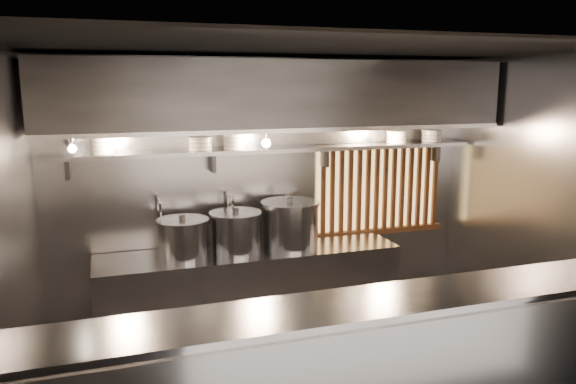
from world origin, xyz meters
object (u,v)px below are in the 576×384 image
heat_lamp (68,142)px  stock_pot_right (290,224)px  pendant_bulb (266,143)px  stock_pot_left (236,232)px  stock_pot_mid (183,238)px

heat_lamp → stock_pot_right: 2.25m
pendant_bulb → stock_pot_left: size_ratio=0.28×
pendant_bulb → stock_pot_left: (-0.34, -0.07, -0.86)m
stock_pot_right → pendant_bulb: bearing=166.4°
stock_pot_left → stock_pot_mid: bearing=-178.7°
pendant_bulb → stock_pot_right: pendant_bulb is taller
heat_lamp → pendant_bulb: 1.83m
stock_pot_mid → stock_pot_right: size_ratio=0.88×
stock_pot_left → heat_lamp: bearing=-169.2°
pendant_bulb → stock_pot_left: 0.92m
heat_lamp → stock_pot_right: size_ratio=0.55×
stock_pot_left → stock_pot_right: stock_pot_right is taller
stock_pot_right → stock_pot_left: bearing=-178.3°
stock_pot_left → stock_pot_right: (0.57, 0.02, 0.03)m
heat_lamp → pendant_bulb: bearing=11.0°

